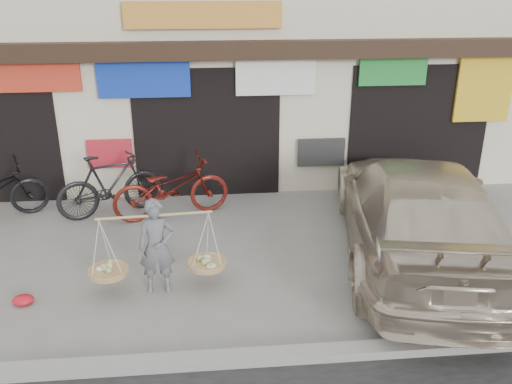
{
  "coord_description": "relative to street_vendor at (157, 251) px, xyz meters",
  "views": [
    {
      "loc": [
        -0.0,
        -7.38,
        4.45
      ],
      "look_at": [
        0.77,
        0.9,
        1.07
      ],
      "focal_mm": 38.0,
      "sensor_mm": 36.0,
      "label": 1
    }
  ],
  "objects": [
    {
      "name": "kerb",
      "position": [
        0.79,
        -1.75,
        -0.61
      ],
      "size": [
        70.0,
        0.25,
        0.12
      ],
      "primitive_type": "cube",
      "color": "gray",
      "rests_on": "ground"
    },
    {
      "name": "street_vendor",
      "position": [
        0.0,
        0.0,
        0.0
      ],
      "size": [
        2.0,
        0.66,
        1.47
      ],
      "rotation": [
        0.0,
        0.0,
        0.07
      ],
      "color": "slate",
      "rests_on": "ground"
    },
    {
      "name": "ground",
      "position": [
        0.79,
        0.25,
        -0.67
      ],
      "size": [
        70.0,
        70.0,
        0.0
      ],
      "primitive_type": "plane",
      "color": "gray",
      "rests_on": "ground"
    },
    {
      "name": "red_bag",
      "position": [
        -1.94,
        -0.2,
        -0.6
      ],
      "size": [
        0.31,
        0.25,
        0.14
      ],
      "primitive_type": "ellipsoid",
      "color": "red",
      "rests_on": "ground"
    },
    {
      "name": "shophouse_block",
      "position": [
        0.79,
        6.67,
        2.78
      ],
      "size": [
        14.0,
        6.32,
        7.0
      ],
      "color": "beige",
      "rests_on": "ground"
    },
    {
      "name": "suv",
      "position": [
        4.16,
        0.69,
        0.17
      ],
      "size": [
        3.37,
        6.11,
        1.68
      ],
      "rotation": [
        0.0,
        0.0,
        2.96
      ],
      "color": "beige",
      "rests_on": "ground"
    },
    {
      "name": "bike_1",
      "position": [
        -1.11,
        2.88,
        -0.04
      ],
      "size": [
        2.15,
        1.33,
        1.25
      ],
      "primitive_type": "imported",
      "rotation": [
        0.0,
        0.0,
        1.96
      ],
      "color": "black",
      "rests_on": "ground"
    },
    {
      "name": "bike_2",
      "position": [
        0.06,
        2.68,
        -0.07
      ],
      "size": [
        2.39,
        1.37,
        1.19
      ],
      "primitive_type": "imported",
      "rotation": [
        0.0,
        0.0,
        1.84
      ],
      "color": "#5E1610",
      "rests_on": "ground"
    }
  ]
}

